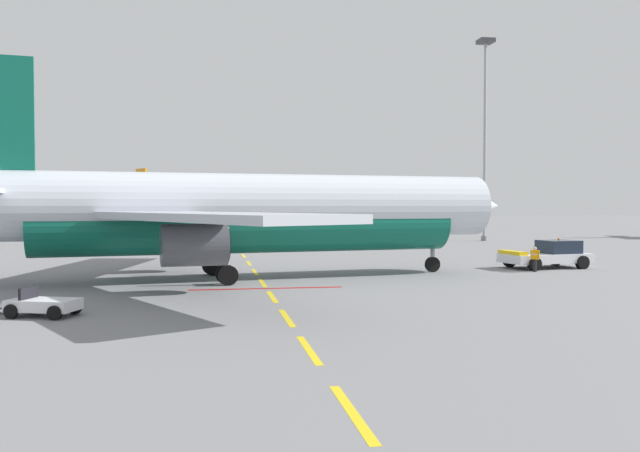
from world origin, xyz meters
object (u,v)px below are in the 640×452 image
ground_crew_worker (535,258)px  apron_light_mast_far (485,115)px  airliner_far_center (172,211)px  pushback_tug (548,255)px  airliner_foreground (243,212)px

ground_crew_worker → apron_light_mast_far: size_ratio=0.07×
airliner_far_center → apron_light_mast_far: 49.57m
pushback_tug → ground_crew_worker: bearing=-133.9°
apron_light_mast_far → ground_crew_worker: bearing=-108.7°
airliner_far_center → pushback_tug: bearing=-65.2°
airliner_foreground → pushback_tug: (21.18, 3.20, -3.05)m
pushback_tug → airliner_foreground: bearing=-171.4°
airliner_foreground → pushback_tug: bearing=8.6°
pushback_tug → ground_crew_worker: 3.17m
airliner_far_center → ground_crew_worker: size_ratio=17.31×
pushback_tug → apron_light_mast_far: 37.46m
airliner_far_center → apron_light_mast_far: size_ratio=1.17×
airliner_foreground → pushback_tug: 21.64m
airliner_far_center → airliner_foreground: bearing=-83.4°
ground_crew_worker → airliner_foreground: bearing=-177.3°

